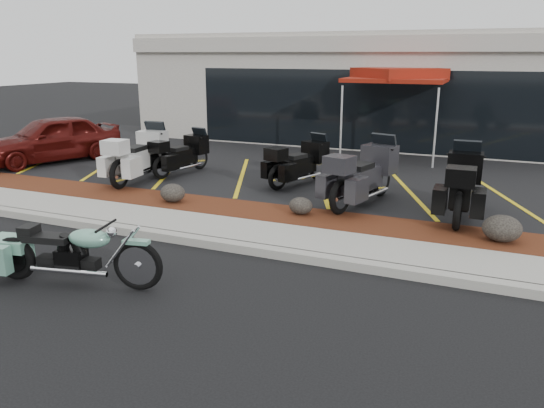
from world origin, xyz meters
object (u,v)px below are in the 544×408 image
at_px(parked_car, 51,139).
at_px(popup_canopy, 398,76).
at_px(traffic_cone, 334,160).
at_px(touring_white, 156,148).
at_px(hero_cruiser, 137,258).

relative_size(parked_car, popup_canopy, 1.05).
relative_size(parked_car, traffic_cone, 9.13).
height_order(traffic_cone, popup_canopy, popup_canopy).
bearing_deg(traffic_cone, touring_white, -148.34).
relative_size(touring_white, traffic_cone, 5.51).
bearing_deg(popup_canopy, parked_car, -176.65).
distance_m(hero_cruiser, parked_car, 9.94).
bearing_deg(touring_white, hero_cruiser, -152.68).
xyz_separation_m(parked_car, traffic_cone, (8.08, 2.39, -0.47)).
distance_m(hero_cruiser, touring_white, 7.18).
bearing_deg(touring_white, traffic_cone, -63.49).
bearing_deg(touring_white, parked_car, 81.83).
bearing_deg(popup_canopy, traffic_cone, -140.84).
height_order(hero_cruiser, popup_canopy, popup_canopy).
relative_size(touring_white, popup_canopy, 0.63).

